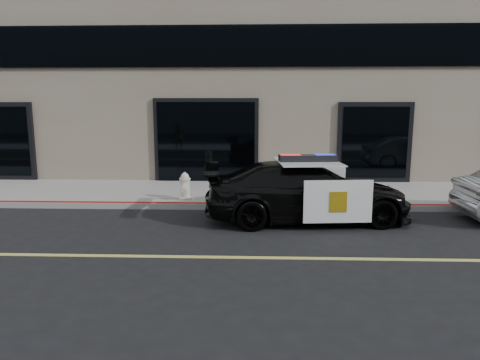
{
  "coord_description": "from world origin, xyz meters",
  "views": [
    {
      "loc": [
        0.63,
        -7.13,
        2.62
      ],
      "look_at": [
        0.29,
        2.2,
        1.0
      ],
      "focal_mm": 32.0,
      "sensor_mm": 36.0,
      "label": 1
    }
  ],
  "objects": [
    {
      "name": "police_car",
      "position": [
        1.82,
        2.54,
        0.69
      ],
      "size": [
        2.74,
        5.02,
        1.54
      ],
      "color": "black",
      "rests_on": "ground"
    },
    {
      "name": "fire_hydrant",
      "position": [
        -1.24,
        3.94,
        0.5
      ],
      "size": [
        0.34,
        0.47,
        0.74
      ],
      "color": "silver",
      "rests_on": "sidewalk_n"
    },
    {
      "name": "ground",
      "position": [
        0.0,
        0.0,
        0.0
      ],
      "size": [
        120.0,
        120.0,
        0.0
      ],
      "primitive_type": "plane",
      "color": "black",
      "rests_on": "ground"
    },
    {
      "name": "building_n",
      "position": [
        0.0,
        10.5,
        6.0
      ],
      "size": [
        60.0,
        7.0,
        12.0
      ],
      "primitive_type": "cube",
      "color": "#756856",
      "rests_on": "ground"
    },
    {
      "name": "sidewalk_n",
      "position": [
        0.0,
        5.25,
        0.07
      ],
      "size": [
        60.0,
        3.5,
        0.15
      ],
      "primitive_type": "cube",
      "color": "gray",
      "rests_on": "ground"
    }
  ]
}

